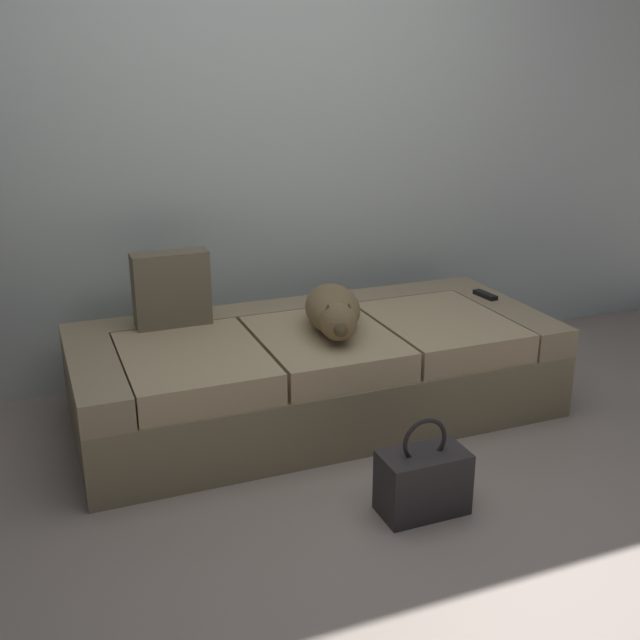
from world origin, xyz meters
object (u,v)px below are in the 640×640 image
Objects in this scene: couch at (316,371)px; handbag at (423,481)px; tv_remote at (485,295)px; throw_pillow at (171,289)px; dog_tan at (334,310)px.

couch reaches higher than handbag.
handbag is (-0.91, -1.01, -0.32)m from tv_remote.
couch is 14.48× the size of tv_remote.
throw_pillow is 0.90× the size of handbag.
throw_pillow is 1.44m from handbag.
throw_pillow is at bearing 168.23° from tv_remote.
dog_tan is 3.79× the size of tv_remote.
couch is at bearing -179.43° from tv_remote.
tv_remote reaches higher than handbag.
handbag is at bearing -89.26° from dog_tan.
throw_pillow is at bearing 150.90° from dog_tan.
dog_tan is at bearing -173.99° from tv_remote.
dog_tan is at bearing -58.55° from couch.
couch is 1.00m from tv_remote.
handbag is (0.06, -0.91, -0.09)m from couch.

